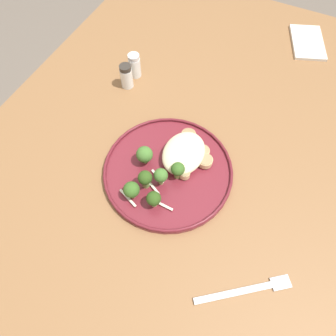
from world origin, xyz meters
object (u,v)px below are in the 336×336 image
(seared_scallop_rear_pale, at_px, (202,151))
(broccoli_floret_near_rim, at_px, (131,190))
(seared_scallop_half_hidden, at_px, (177,142))
(dinner_fork, at_px, (246,290))
(pepper_shaker, at_px, (126,76))
(seared_scallop_tiny_bay, at_px, (179,156))
(seared_scallop_left_edge, at_px, (189,136))
(broccoli_floret_center_pile, at_px, (178,170))
(salt_shaker, at_px, (135,66))
(seared_scallop_tilted_round, at_px, (205,161))
(broccoli_floret_split_head, at_px, (145,179))
(folded_napkin, at_px, (308,42))
(dinner_plate, at_px, (168,171))
(broccoli_floret_beside_noodles, at_px, (154,199))
(seared_scallop_center_golden, at_px, (185,174))
(broccoli_floret_front_edge, at_px, (161,176))
(seared_scallop_right_edge, at_px, (189,157))
(broccoli_floret_left_leaning, at_px, (144,155))

(seared_scallop_rear_pale, relative_size, broccoli_floret_near_rim, 0.69)
(seared_scallop_half_hidden, xyz_separation_m, dinner_fork, (0.23, 0.25, -0.02))
(broccoli_floret_near_rim, bearing_deg, pepper_shaker, -148.49)
(seared_scallop_tiny_bay, bearing_deg, seared_scallop_left_edge, -176.23)
(seared_scallop_tiny_bay, bearing_deg, broccoli_floret_center_pile, 20.92)
(broccoli_floret_near_rim, bearing_deg, seared_scallop_half_hidden, 169.33)
(salt_shaker, bearing_deg, seared_scallop_tilted_round, 56.36)
(dinner_fork, xyz_separation_m, pepper_shaker, (-0.36, -0.46, 0.03))
(broccoli_floret_split_head, relative_size, folded_napkin, 0.34)
(broccoli_floret_near_rim, bearing_deg, seared_scallop_rear_pale, 150.55)
(dinner_plate, relative_size, broccoli_floret_beside_noodles, 6.43)
(seared_scallop_center_golden, xyz_separation_m, broccoli_floret_front_edge, (0.04, -0.04, 0.02))
(broccoli_floret_near_rim, bearing_deg, seared_scallop_right_edge, 152.94)
(broccoli_floret_front_edge, xyz_separation_m, broccoli_floret_near_rim, (0.05, -0.04, -0.00))
(dinner_fork, bearing_deg, seared_scallop_rear_pale, -141.45)
(seared_scallop_tiny_bay, xyz_separation_m, seared_scallop_left_edge, (-0.06, -0.00, 0.00))
(broccoli_floret_near_rim, relative_size, pepper_shaker, 0.71)
(broccoli_floret_split_head, relative_size, broccoli_floret_left_leaning, 1.05)
(broccoli_floret_center_pile, bearing_deg, seared_scallop_center_golden, 113.44)
(broccoli_floret_split_head, height_order, broccoli_floret_near_rim, broccoli_floret_split_head)
(seared_scallop_tiny_bay, relative_size, broccoli_floret_beside_noodles, 0.51)
(seared_scallop_rear_pale, bearing_deg, broccoli_floret_near_rim, -29.45)
(dinner_fork, bearing_deg, seared_scallop_center_golden, -129.35)
(broccoli_floret_beside_noodles, xyz_separation_m, pepper_shaker, (-0.28, -0.22, -0.00))
(broccoli_floret_left_leaning, height_order, pepper_shaker, pepper_shaker)
(broccoli_floret_front_edge, height_order, pepper_shaker, pepper_shaker)
(seared_scallop_half_hidden, bearing_deg, seared_scallop_rear_pale, 93.04)
(broccoli_floret_front_edge, relative_size, broccoli_floret_left_leaning, 1.00)
(seared_scallop_tiny_bay, distance_m, broccoli_floret_left_leaning, 0.08)
(seared_scallop_half_hidden, xyz_separation_m, broccoli_floret_split_head, (0.13, -0.02, 0.02))
(seared_scallop_tiny_bay, xyz_separation_m, dinner_fork, (0.20, 0.23, -0.02))
(broccoli_floret_split_head, bearing_deg, broccoli_floret_center_pile, 133.93)
(folded_napkin, bearing_deg, seared_scallop_tilted_round, -12.29)
(seared_scallop_half_hidden, height_order, broccoli_floret_center_pile, broccoli_floret_center_pile)
(dinner_fork, bearing_deg, broccoli_floret_left_leaning, -118.48)
(seared_scallop_rear_pale, xyz_separation_m, broccoli_floret_near_rim, (0.16, -0.09, 0.02))
(seared_scallop_half_hidden, height_order, salt_shaker, salt_shaker)
(broccoli_floret_left_leaning, relative_size, folded_napkin, 0.33)
(seared_scallop_tiny_bay, distance_m, broccoli_floret_near_rim, 0.14)
(seared_scallop_tilted_round, height_order, broccoli_floret_front_edge, broccoli_floret_front_edge)
(broccoli_floret_beside_noodles, xyz_separation_m, dinner_fork, (0.08, 0.23, -0.04))
(seared_scallop_left_edge, relative_size, seared_scallop_center_golden, 1.46)
(dinner_plate, xyz_separation_m, broccoli_floret_beside_noodles, (0.09, 0.01, 0.03))
(seared_scallop_tiny_bay, height_order, seared_scallop_left_edge, seared_scallop_left_edge)
(seared_scallop_tiny_bay, distance_m, broccoli_floret_beside_noodles, 0.13)
(seared_scallop_left_edge, relative_size, broccoli_floret_split_head, 0.66)
(broccoli_floret_left_leaning, xyz_separation_m, salt_shaker, (-0.24, -0.16, -0.01))
(seared_scallop_rear_pale, xyz_separation_m, broccoli_floret_front_edge, (0.11, -0.05, 0.02))
(salt_shaker, bearing_deg, seared_scallop_rear_pale, 58.22)
(seared_scallop_right_edge, relative_size, seared_scallop_left_edge, 0.97)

